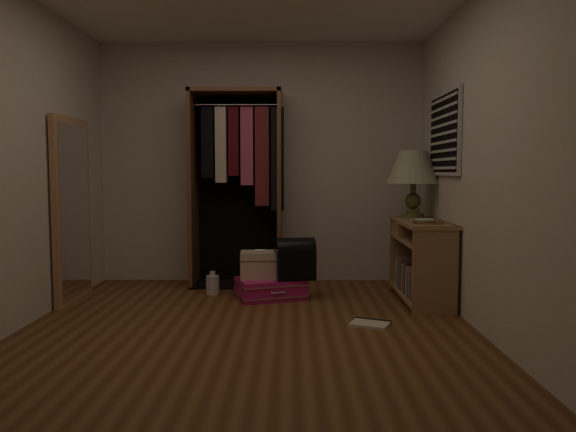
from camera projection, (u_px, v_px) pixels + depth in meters
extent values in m
plane|color=brown|center=(248.00, 331.00, 4.25)|extent=(4.00, 4.00, 0.00)
cube|color=beige|center=(261.00, 163.00, 6.14)|extent=(3.50, 0.02, 2.60)
cube|color=beige|center=(205.00, 147.00, 2.16)|extent=(3.50, 0.02, 2.60)
cube|color=beige|center=(483.00, 159.00, 4.14)|extent=(0.02, 4.00, 2.60)
cube|color=beige|center=(11.00, 159.00, 4.16)|extent=(0.02, 4.00, 2.60)
cube|color=silver|center=(445.00, 134.00, 5.11)|extent=(0.03, 0.96, 0.76)
cube|color=black|center=(445.00, 134.00, 5.11)|extent=(0.03, 0.90, 0.70)
cube|color=silver|center=(442.00, 168.00, 5.14)|extent=(0.01, 0.88, 0.02)
cube|color=silver|center=(442.00, 159.00, 5.13)|extent=(0.01, 0.88, 0.02)
cube|color=silver|center=(442.00, 151.00, 5.13)|extent=(0.01, 0.88, 0.02)
cube|color=silver|center=(442.00, 142.00, 5.12)|extent=(0.01, 0.88, 0.02)
cube|color=silver|center=(443.00, 134.00, 5.11)|extent=(0.01, 0.88, 0.02)
cube|color=silver|center=(443.00, 125.00, 5.11)|extent=(0.01, 0.88, 0.02)
cube|color=silver|center=(443.00, 117.00, 5.10)|extent=(0.01, 0.88, 0.02)
cube|color=silver|center=(443.00, 108.00, 5.10)|extent=(0.01, 0.88, 0.02)
cube|color=silver|center=(443.00, 99.00, 5.09)|extent=(0.01, 0.88, 0.02)
cube|color=#9B764B|center=(436.00, 271.00, 4.67)|extent=(0.40, 0.03, 0.75)
cube|color=#9B764B|center=(409.00, 253.00, 5.74)|extent=(0.40, 0.03, 0.75)
cube|color=#9B764B|center=(421.00, 295.00, 5.23)|extent=(0.40, 1.04, 0.03)
cube|color=#9B764B|center=(422.00, 240.00, 5.19)|extent=(0.40, 1.04, 0.03)
cube|color=#9B764B|center=(422.00, 223.00, 5.18)|extent=(0.42, 1.12, 0.03)
cube|color=brown|center=(442.00, 261.00, 5.21)|extent=(0.02, 1.10, 0.75)
cube|color=#9B764B|center=(413.00, 229.00, 5.52)|extent=(0.36, 0.38, 0.13)
cube|color=gray|center=(424.00, 287.00, 4.75)|extent=(0.18, 0.03, 0.31)
cube|color=#4C3833|center=(423.00, 287.00, 4.79)|extent=(0.17, 0.03, 0.29)
cube|color=#B7AD99|center=(422.00, 287.00, 4.83)|extent=(0.18, 0.04, 0.27)
cube|color=brown|center=(420.00, 287.00, 4.88)|extent=(0.16, 0.03, 0.26)
cube|color=#3F4C59|center=(420.00, 286.00, 4.92)|extent=(0.19, 0.04, 0.25)
cube|color=gray|center=(420.00, 285.00, 4.97)|extent=(0.20, 0.04, 0.25)
cube|color=#59594C|center=(417.00, 286.00, 5.01)|extent=(0.18, 0.03, 0.22)
cube|color=#B2724C|center=(417.00, 284.00, 5.06)|extent=(0.20, 0.03, 0.24)
cube|color=beige|center=(414.00, 281.00, 5.10)|extent=(0.15, 0.03, 0.27)
cube|color=#332D38|center=(413.00, 279.00, 5.14)|extent=(0.15, 0.03, 0.30)
cube|color=gray|center=(413.00, 279.00, 5.17)|extent=(0.18, 0.03, 0.29)
cube|color=#4C3833|center=(412.00, 279.00, 5.22)|extent=(0.17, 0.03, 0.27)
cube|color=#B7AD99|center=(412.00, 278.00, 5.26)|extent=(0.19, 0.04, 0.26)
cube|color=brown|center=(409.00, 275.00, 5.32)|extent=(0.16, 0.05, 0.31)
cube|color=#3F4C59|center=(411.00, 274.00, 5.38)|extent=(0.22, 0.05, 0.29)
cube|color=gray|center=(407.00, 273.00, 5.42)|extent=(0.16, 0.03, 0.31)
cube|color=#59594C|center=(408.00, 276.00, 5.47)|extent=(0.20, 0.04, 0.22)
cube|color=#B2724C|center=(407.00, 272.00, 5.53)|extent=(0.21, 0.05, 0.29)
cube|color=beige|center=(406.00, 272.00, 5.58)|extent=(0.21, 0.03, 0.26)
cube|color=brown|center=(193.00, 189.00, 5.91)|extent=(0.04, 0.50, 2.05)
cube|color=brown|center=(280.00, 189.00, 5.90)|extent=(0.04, 0.50, 2.05)
cube|color=brown|center=(236.00, 92.00, 5.83)|extent=(0.95, 0.50, 0.04)
cube|color=black|center=(239.00, 188.00, 6.14)|extent=(0.95, 0.02, 2.05)
cube|color=black|center=(237.00, 284.00, 5.99)|extent=(0.95, 0.50, 0.02)
cylinder|color=silver|center=(236.00, 105.00, 5.84)|extent=(0.87, 0.02, 0.02)
cube|color=black|center=(208.00, 143.00, 5.85)|extent=(0.13, 0.12, 0.73)
cube|color=beige|center=(221.00, 145.00, 5.85)|extent=(0.11, 0.16, 0.78)
cube|color=#590F19|center=(234.00, 142.00, 5.85)|extent=(0.11, 0.13, 0.71)
cube|color=#BF4C72|center=(247.00, 146.00, 5.85)|extent=(0.13, 0.12, 0.81)
cube|color=maroon|center=(262.00, 157.00, 5.86)|extent=(0.15, 0.16, 1.02)
cube|color=black|center=(278.00, 159.00, 5.86)|extent=(0.13, 0.12, 1.07)
cube|color=tan|center=(72.00, 210.00, 5.19)|extent=(0.05, 0.80, 1.70)
cube|color=white|center=(75.00, 210.00, 5.19)|extent=(0.01, 0.68, 1.58)
cube|color=#BF176F|center=(271.00, 288.00, 5.35)|extent=(0.72, 0.61, 0.19)
cube|color=silver|center=(271.00, 293.00, 5.36)|extent=(0.74, 0.64, 0.01)
cube|color=silver|center=(271.00, 283.00, 5.35)|extent=(0.74, 0.64, 0.01)
cylinder|color=silver|center=(278.00, 293.00, 5.14)|extent=(0.14, 0.06, 0.02)
cube|color=#C3B795|center=(260.00, 265.00, 5.35)|extent=(0.38, 0.27, 0.25)
cube|color=brown|center=(260.00, 259.00, 5.35)|extent=(0.39, 0.28, 0.01)
cylinder|color=silver|center=(260.00, 250.00, 5.34)|extent=(0.11, 0.02, 0.02)
cube|color=black|center=(295.00, 264.00, 5.29)|extent=(0.40, 0.30, 0.28)
cylinder|color=black|center=(295.00, 250.00, 5.28)|extent=(0.40, 0.30, 0.23)
cylinder|color=#4F5629|center=(413.00, 216.00, 5.59)|extent=(0.29, 0.29, 0.04)
cylinder|color=#4F5629|center=(413.00, 211.00, 5.58)|extent=(0.17, 0.17, 0.05)
sphere|color=#4F5629|center=(413.00, 201.00, 5.58)|extent=(0.21, 0.21, 0.16)
cylinder|color=#4F5629|center=(413.00, 188.00, 5.57)|extent=(0.07, 0.07, 0.09)
cone|color=beige|center=(413.00, 167.00, 5.55)|extent=(0.68, 0.68, 0.32)
cone|color=beige|center=(413.00, 167.00, 5.55)|extent=(0.61, 0.61, 0.30)
cylinder|color=#B27D44|center=(428.00, 223.00, 4.94)|extent=(0.32, 0.32, 0.02)
imported|color=#AFCFAD|center=(424.00, 221.00, 4.90)|extent=(0.18, 0.18, 0.04)
cylinder|color=silver|center=(213.00, 285.00, 5.52)|extent=(0.13, 0.13, 0.18)
cylinder|color=silver|center=(213.00, 274.00, 5.51)|extent=(0.05, 0.05, 0.04)
cube|color=beige|center=(370.00, 324.00, 4.41)|extent=(0.36, 0.33, 0.02)
cube|color=black|center=(373.00, 321.00, 4.50)|extent=(0.28, 0.15, 0.03)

